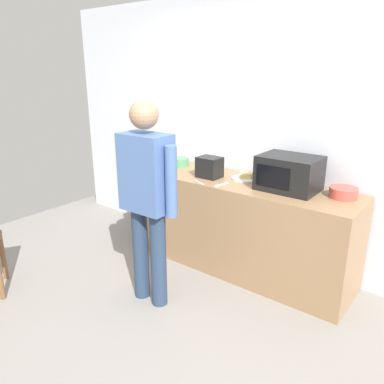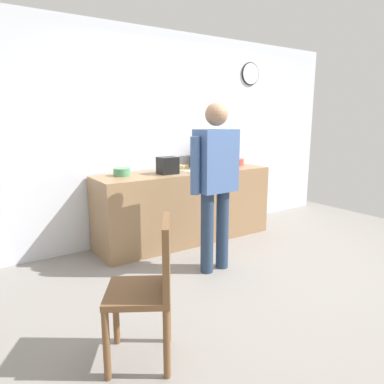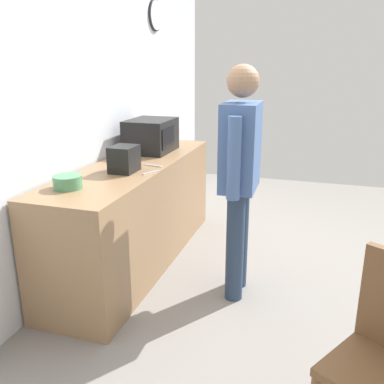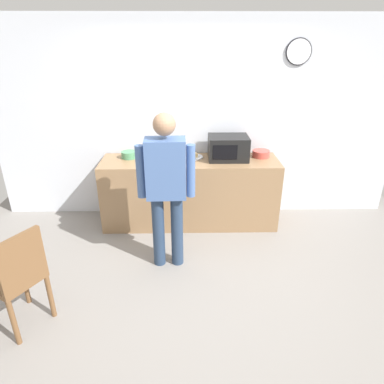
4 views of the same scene
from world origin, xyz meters
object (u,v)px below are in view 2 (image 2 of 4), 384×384
(cereal_bowl, at_px, (236,162))
(fork_utensil, at_px, (191,173))
(salad_bowl, at_px, (122,172))
(sandwich_plate, at_px, (183,169))
(microwave, at_px, (214,157))
(toaster, at_px, (168,165))
(wooden_chair, at_px, (150,284))
(person_standing, at_px, (216,176))
(spoon_utensil, at_px, (179,176))

(cereal_bowl, height_order, fork_utensil, cereal_bowl)
(salad_bowl, relative_size, fork_utensil, 1.13)
(sandwich_plate, distance_m, salad_bowl, 0.82)
(microwave, height_order, toaster, microwave)
(sandwich_plate, distance_m, wooden_chair, 2.47)
(wooden_chair, bearing_deg, salad_bowl, 71.36)
(salad_bowl, distance_m, person_standing, 1.18)
(fork_utensil, xyz_separation_m, person_standing, (-0.21, -0.75, 0.09))
(cereal_bowl, xyz_separation_m, wooden_chair, (-2.38, -1.95, -0.41))
(microwave, bearing_deg, sandwich_plate, 171.99)
(person_standing, bearing_deg, wooden_chair, -143.36)
(cereal_bowl, relative_size, person_standing, 0.13)
(toaster, height_order, fork_utensil, toaster)
(person_standing, bearing_deg, cereal_bowl, 41.96)
(spoon_utensil, height_order, person_standing, person_standing)
(salad_bowl, bearing_deg, person_standing, -62.88)
(spoon_utensil, distance_m, person_standing, 0.68)
(microwave, xyz_separation_m, fork_utensil, (-0.53, -0.24, -0.15))
(salad_bowl, relative_size, cereal_bowl, 0.85)
(microwave, relative_size, toaster, 2.27)
(microwave, distance_m, salad_bowl, 1.29)
(sandwich_plate, relative_size, fork_utensil, 1.63)
(microwave, distance_m, fork_utensil, 0.60)
(sandwich_plate, height_order, salad_bowl, salad_bowl)
(salad_bowl, xyz_separation_m, fork_utensil, (0.75, -0.30, -0.04))
(salad_bowl, bearing_deg, fork_utensil, -22.25)
(salad_bowl, height_order, cereal_bowl, same)
(spoon_utensil, height_order, wooden_chair, wooden_chair)
(sandwich_plate, bearing_deg, cereal_bowl, 1.08)
(cereal_bowl, distance_m, spoon_utensil, 1.25)
(cereal_bowl, relative_size, wooden_chair, 0.24)
(microwave, height_order, fork_utensil, microwave)
(toaster, height_order, spoon_utensil, toaster)
(cereal_bowl, bearing_deg, spoon_utensil, -161.86)
(salad_bowl, height_order, fork_utensil, salad_bowl)
(microwave, relative_size, cereal_bowl, 2.22)
(cereal_bowl, bearing_deg, sandwich_plate, -178.92)
(toaster, bearing_deg, wooden_chair, -123.24)
(microwave, bearing_deg, fork_utensil, -155.89)
(cereal_bowl, distance_m, toaster, 1.23)
(sandwich_plate, xyz_separation_m, cereal_bowl, (0.90, 0.02, 0.02))
(sandwich_plate, xyz_separation_m, spoon_utensil, (-0.29, -0.37, -0.01))
(sandwich_plate, distance_m, cereal_bowl, 0.90)
(person_standing, relative_size, wooden_chair, 1.79)
(wooden_chair, bearing_deg, microwave, 44.08)
(fork_utensil, relative_size, spoon_utensil, 1.00)
(person_standing, bearing_deg, sandwich_plate, 74.82)
(microwave, bearing_deg, salad_bowl, 177.06)
(toaster, distance_m, spoon_utensil, 0.23)
(cereal_bowl, bearing_deg, microwave, -169.66)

